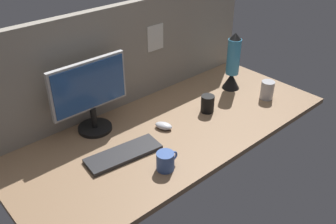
{
  "coord_description": "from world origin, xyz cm",
  "views": [
    {
      "loc": [
        -112.33,
        -123.9,
        111.39
      ],
      "look_at": [
        -12.92,
        0.0,
        14.0
      ],
      "focal_mm": 39.63,
      "sensor_mm": 36.0,
      "label": 1
    }
  ],
  "objects_px": {
    "mouse": "(164,126)",
    "lava_lamp": "(233,66)",
    "mug_ceramic_blue": "(166,161)",
    "monitor": "(90,93)",
    "mug_black_travel": "(208,104)",
    "mug_steel": "(267,90)",
    "keyboard": "(124,154)"
  },
  "relations": [
    {
      "from": "keyboard",
      "to": "mug_steel",
      "type": "distance_m",
      "value": 0.99
    },
    {
      "from": "mouse",
      "to": "mug_steel",
      "type": "relative_size",
      "value": 0.85
    },
    {
      "from": "monitor",
      "to": "mug_black_travel",
      "type": "height_order",
      "value": "monitor"
    },
    {
      "from": "keyboard",
      "to": "mug_steel",
      "type": "relative_size",
      "value": 3.28
    },
    {
      "from": "mouse",
      "to": "mug_black_travel",
      "type": "xyz_separation_m",
      "value": [
        0.3,
        -0.03,
        0.03
      ]
    },
    {
      "from": "mouse",
      "to": "lava_lamp",
      "type": "xyz_separation_m",
      "value": [
        0.63,
        0.07,
        0.14
      ]
    },
    {
      "from": "monitor",
      "to": "mug_ceramic_blue",
      "type": "height_order",
      "value": "monitor"
    },
    {
      "from": "mouse",
      "to": "mug_black_travel",
      "type": "distance_m",
      "value": 0.31
    },
    {
      "from": "keyboard",
      "to": "mug_black_travel",
      "type": "height_order",
      "value": "mug_black_travel"
    },
    {
      "from": "lava_lamp",
      "to": "mouse",
      "type": "bearing_deg",
      "value": -174.01
    },
    {
      "from": "mouse",
      "to": "mug_ceramic_blue",
      "type": "bearing_deg",
      "value": -151.89
    },
    {
      "from": "mouse",
      "to": "mug_ceramic_blue",
      "type": "height_order",
      "value": "mug_ceramic_blue"
    },
    {
      "from": "mug_black_travel",
      "to": "mug_ceramic_blue",
      "type": "distance_m",
      "value": 0.56
    },
    {
      "from": "keyboard",
      "to": "lava_lamp",
      "type": "bearing_deg",
      "value": 13.65
    },
    {
      "from": "keyboard",
      "to": "mug_ceramic_blue",
      "type": "xyz_separation_m",
      "value": [
        0.09,
        -0.21,
        0.03
      ]
    },
    {
      "from": "mug_ceramic_blue",
      "to": "mug_steel",
      "type": "distance_m",
      "value": 0.9
    },
    {
      "from": "mug_ceramic_blue",
      "to": "lava_lamp",
      "type": "bearing_deg",
      "value": 20.91
    },
    {
      "from": "mouse",
      "to": "mug_steel",
      "type": "distance_m",
      "value": 0.71
    },
    {
      "from": "mug_black_travel",
      "to": "lava_lamp",
      "type": "bearing_deg",
      "value": 17.02
    },
    {
      "from": "mug_steel",
      "to": "mug_ceramic_blue",
      "type": "bearing_deg",
      "value": -174.45
    },
    {
      "from": "mug_ceramic_blue",
      "to": "mug_black_travel",
      "type": "bearing_deg",
      "value": 23.29
    },
    {
      "from": "mug_ceramic_blue",
      "to": "mug_steel",
      "type": "bearing_deg",
      "value": 5.55
    },
    {
      "from": "monitor",
      "to": "mouse",
      "type": "xyz_separation_m",
      "value": [
        0.28,
        -0.24,
        -0.2
      ]
    },
    {
      "from": "monitor",
      "to": "mug_ceramic_blue",
      "type": "bearing_deg",
      "value": -82.21
    },
    {
      "from": "monitor",
      "to": "mug_ceramic_blue",
      "type": "distance_m",
      "value": 0.53
    },
    {
      "from": "mug_steel",
      "to": "lava_lamp",
      "type": "height_order",
      "value": "lava_lamp"
    },
    {
      "from": "mouse",
      "to": "mug_black_travel",
      "type": "bearing_deg",
      "value": -28.69
    },
    {
      "from": "mouse",
      "to": "mug_steel",
      "type": "xyz_separation_m",
      "value": [
        0.69,
        -0.17,
        0.04
      ]
    },
    {
      "from": "mouse",
      "to": "lava_lamp",
      "type": "height_order",
      "value": "lava_lamp"
    },
    {
      "from": "keyboard",
      "to": "mug_steel",
      "type": "height_order",
      "value": "mug_steel"
    },
    {
      "from": "monitor",
      "to": "lava_lamp",
      "type": "bearing_deg",
      "value": -11.09
    },
    {
      "from": "mouse",
      "to": "mug_steel",
      "type": "bearing_deg",
      "value": -36.08
    }
  ]
}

